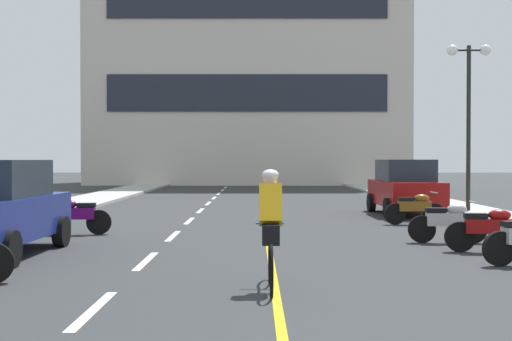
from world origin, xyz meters
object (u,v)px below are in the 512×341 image
(motorcycle_6, at_px, (444,221))
(motorcycle_8, at_px, (411,208))
(cyclist_rider, at_px, (267,226))
(street_lamp_mid, at_px, (465,91))
(parked_car_mid, at_px, (401,187))
(motorcycle_5, at_px, (486,228))
(motorcycle_7, at_px, (72,215))

(motorcycle_6, bearing_deg, motorcycle_8, 86.51)
(motorcycle_6, relative_size, cyclist_rider, 0.96)
(street_lamp_mid, bearing_deg, motorcycle_6, -110.06)
(motorcycle_6, height_order, cyclist_rider, cyclist_rider)
(street_lamp_mid, relative_size, parked_car_mid, 1.31)
(parked_car_mid, distance_m, cyclist_rider, 13.72)
(street_lamp_mid, height_order, motorcycle_5, street_lamp_mid)
(parked_car_mid, distance_m, motorcycle_8, 3.41)
(motorcycle_8, distance_m, cyclist_rider, 10.45)
(parked_car_mid, height_order, motorcycle_8, parked_car_mid)
(street_lamp_mid, bearing_deg, motorcycle_5, -104.86)
(motorcycle_5, distance_m, motorcycle_8, 5.75)
(street_lamp_mid, height_order, motorcycle_6, street_lamp_mid)
(street_lamp_mid, distance_m, motorcycle_7, 13.58)
(motorcycle_6, xyz_separation_m, motorcycle_8, (0.26, 4.23, 0.00))
(parked_car_mid, distance_m, motorcycle_5, 9.12)
(motorcycle_7, distance_m, motorcycle_8, 9.20)
(motorcycle_8, bearing_deg, street_lamp_mid, 54.52)
(parked_car_mid, bearing_deg, street_lamp_mid, 9.08)
(motorcycle_5, relative_size, cyclist_rider, 0.96)
(motorcycle_6, bearing_deg, cyclist_rider, -126.93)
(motorcycle_8, bearing_deg, cyclist_rider, -113.99)
(street_lamp_mid, bearing_deg, motorcycle_8, -125.48)
(street_lamp_mid, distance_m, motorcycle_8, 5.83)
(street_lamp_mid, xyz_separation_m, motorcycle_8, (-2.64, -3.70, -3.65))
(motorcycle_8, height_order, cyclist_rider, cyclist_rider)
(motorcycle_8, bearing_deg, motorcycle_7, -163.75)
(parked_car_mid, bearing_deg, motorcycle_5, -92.02)
(motorcycle_8, relative_size, cyclist_rider, 0.96)
(parked_car_mid, distance_m, motorcycle_6, 7.63)
(motorcycle_5, bearing_deg, motorcycle_8, 91.31)
(street_lamp_mid, bearing_deg, cyclist_rider, -117.47)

